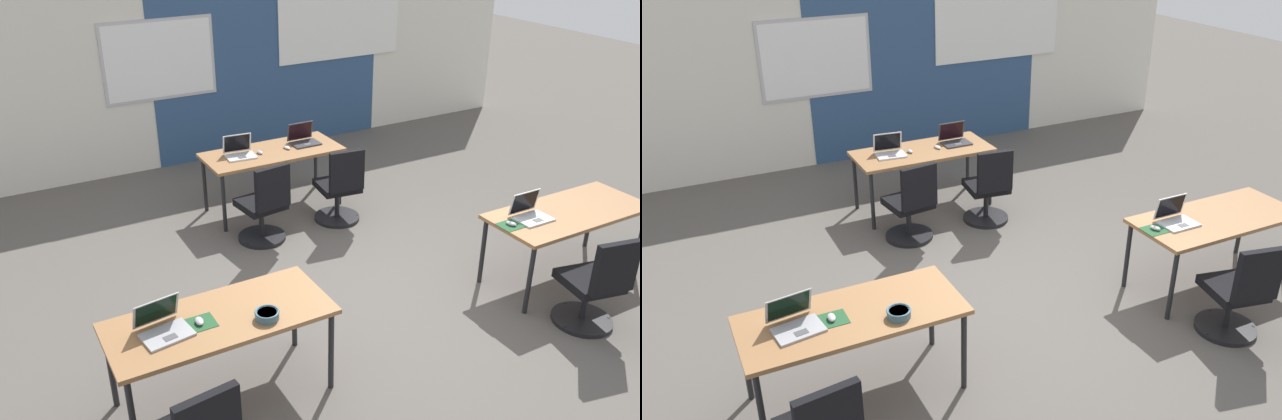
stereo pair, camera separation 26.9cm
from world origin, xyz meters
TOP-DOWN VIEW (x-y plane):
  - ground_plane at (0.00, 0.00)m, footprint 24.00×24.00m
  - back_wall_assembly at (0.04, 4.20)m, footprint 10.00×0.27m
  - desk_near_left at (-1.75, -0.60)m, footprint 1.60×0.70m
  - desk_near_right at (1.75, -0.60)m, footprint 1.60×0.70m
  - desk_far_center at (0.00, 2.20)m, footprint 1.60×0.70m
  - laptop_far_left at (-0.39, 2.23)m, footprint 0.36×0.31m
  - mouse_far_left at (-0.16, 2.19)m, footprint 0.06×0.10m
  - chair_far_left at (-0.45, 1.47)m, footprint 0.52×0.56m
  - laptop_near_right_inner at (1.31, -0.53)m, footprint 0.33×0.28m
  - mousepad_near_right_inner at (1.05, -0.56)m, footprint 0.22×0.19m
  - mouse_near_right_inner at (1.05, -0.56)m, footprint 0.08×0.11m
  - chair_near_right_inner at (1.33, -1.32)m, footprint 0.52×0.58m
  - laptop_far_right at (0.44, 2.25)m, footprint 0.33×0.27m
  - mouse_far_right at (0.18, 2.17)m, footprint 0.07×0.11m
  - chair_far_right at (0.49, 1.48)m, footprint 0.52×0.56m
  - laptop_near_left_end at (-2.15, -0.59)m, footprint 0.37×0.35m
  - mousepad_near_left_end at (-1.90, -0.61)m, footprint 0.22×0.19m
  - mouse_near_left_end at (-1.90, -0.61)m, footprint 0.06×0.10m
  - snack_bowl at (-1.47, -0.79)m, footprint 0.18×0.18m

SIDE VIEW (x-z plane):
  - ground_plane at x=0.00m, z-range 0.00..0.00m
  - chair_far_left at x=-0.45m, z-range -0.08..0.84m
  - chair_near_right_inner at x=1.33m, z-range -0.08..0.84m
  - chair_far_right at x=0.49m, z-range -0.08..0.84m
  - desk_near_left at x=-1.75m, z-range 0.30..1.02m
  - desk_near_right at x=1.75m, z-range 0.30..1.02m
  - desk_far_center at x=0.00m, z-range 0.30..1.02m
  - mousepad_near_right_inner at x=1.05m, z-range 0.72..0.72m
  - mousepad_near_left_end at x=-1.90m, z-range 0.72..0.72m
  - mouse_far_left at x=-0.16m, z-range 0.72..0.75m
  - mouse_far_right at x=0.18m, z-range 0.72..0.75m
  - mouse_near_right_inner at x=1.05m, z-range 0.72..0.76m
  - mouse_near_left_end at x=-1.90m, z-range 0.72..0.76m
  - snack_bowl at x=-1.47m, z-range 0.72..0.79m
  - laptop_near_left_end at x=-2.15m, z-range 0.66..0.88m
  - laptop_far_left at x=-0.39m, z-range 0.65..0.89m
  - laptop_near_right_inner at x=1.31m, z-range 0.65..0.89m
  - laptop_far_right at x=0.44m, z-range 0.65..0.89m
  - back_wall_assembly at x=0.04m, z-range 0.01..2.81m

